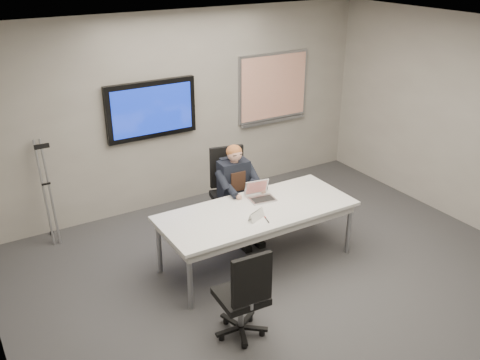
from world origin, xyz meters
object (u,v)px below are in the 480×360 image
office_chair_far (231,206)px  office_chair_near (243,309)px  conference_table (257,215)px  seated_person (240,203)px  laptop (260,194)px

office_chair_far → office_chair_near: size_ratio=1.12×
conference_table → seated_person: size_ratio=1.86×
office_chair_far → seated_person: seated_person is taller
seated_person → conference_table: bearing=-98.5°
conference_table → office_chair_near: (-0.85, -1.08, -0.32)m
office_chair_far → laptop: office_chair_far is taller
office_chair_far → seated_person: bearing=-80.2°
conference_table → office_chair_far: office_chair_far is taller
office_chair_far → office_chair_near: 2.17m
office_chair_near → seated_person: size_ratio=0.81×
conference_table → laptop: laptop is taller
office_chair_far → laptop: 0.76m
seated_person → laptop: (0.05, -0.38, 0.27)m
seated_person → office_chair_far: bearing=91.2°
conference_table → office_chair_far: size_ratio=2.06×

